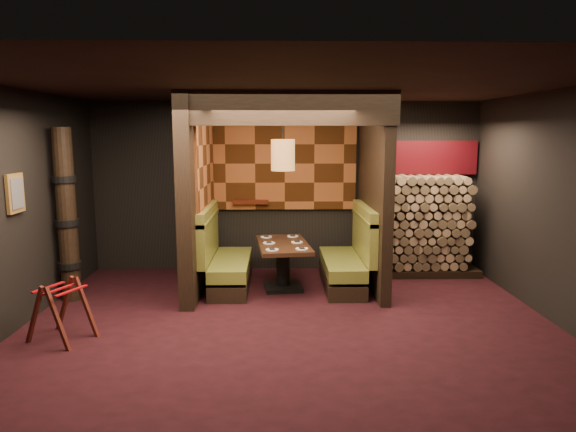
% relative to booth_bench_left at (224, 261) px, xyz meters
% --- Properties ---
extents(floor, '(6.50, 5.50, 0.02)m').
position_rel_booth_bench_left_xyz_m(floor, '(0.96, -1.65, -0.41)').
color(floor, black).
rests_on(floor, ground).
extents(ceiling, '(6.50, 5.50, 0.02)m').
position_rel_booth_bench_left_xyz_m(ceiling, '(0.96, -1.65, 2.46)').
color(ceiling, black).
rests_on(ceiling, ground).
extents(wall_back, '(6.50, 0.02, 2.85)m').
position_rel_booth_bench_left_xyz_m(wall_back, '(0.96, 1.11, 1.02)').
color(wall_back, black).
rests_on(wall_back, ground).
extents(wall_front, '(6.50, 0.02, 2.85)m').
position_rel_booth_bench_left_xyz_m(wall_front, '(0.96, -4.41, 1.02)').
color(wall_front, black).
rests_on(wall_front, ground).
extents(wall_left, '(0.02, 5.50, 2.85)m').
position_rel_booth_bench_left_xyz_m(wall_left, '(-2.30, -1.65, 1.02)').
color(wall_left, black).
rests_on(wall_left, ground).
extents(wall_right, '(0.02, 5.50, 2.85)m').
position_rel_booth_bench_left_xyz_m(wall_right, '(4.22, -1.65, 1.02)').
color(wall_right, black).
rests_on(wall_right, ground).
extents(partition_left, '(0.20, 2.20, 2.85)m').
position_rel_booth_bench_left_xyz_m(partition_left, '(-0.39, -0.00, 1.02)').
color(partition_left, black).
rests_on(partition_left, floor).
extents(partition_right, '(0.15, 2.10, 2.85)m').
position_rel_booth_bench_left_xyz_m(partition_right, '(2.26, 0.05, 1.02)').
color(partition_right, black).
rests_on(partition_right, floor).
extents(header_beam, '(2.85, 0.18, 0.44)m').
position_rel_booth_bench_left_xyz_m(header_beam, '(0.94, -0.95, 2.23)').
color(header_beam, black).
rests_on(header_beam, partition_left).
extents(tapa_back_panel, '(2.40, 0.06, 1.55)m').
position_rel_booth_bench_left_xyz_m(tapa_back_panel, '(0.94, 1.06, 1.42)').
color(tapa_back_panel, '#A35327').
rests_on(tapa_back_panel, wall_back).
extents(tapa_side_panel, '(0.04, 1.85, 1.45)m').
position_rel_booth_bench_left_xyz_m(tapa_side_panel, '(-0.27, 0.17, 1.45)').
color(tapa_side_panel, '#A35327').
rests_on(tapa_side_panel, partition_left).
extents(lacquer_shelf, '(0.60, 0.12, 0.07)m').
position_rel_booth_bench_left_xyz_m(lacquer_shelf, '(0.36, 1.00, 0.78)').
color(lacquer_shelf, '#4F1A0D').
rests_on(lacquer_shelf, wall_back).
extents(booth_bench_left, '(0.68, 1.60, 1.14)m').
position_rel_booth_bench_left_xyz_m(booth_bench_left, '(0.00, 0.00, 0.00)').
color(booth_bench_left, black).
rests_on(booth_bench_left, floor).
extents(booth_bench_right, '(0.68, 1.60, 1.14)m').
position_rel_booth_bench_left_xyz_m(booth_bench_right, '(1.89, 0.00, 0.00)').
color(booth_bench_right, black).
rests_on(booth_bench_right, floor).
extents(dining_table, '(0.87, 1.41, 0.71)m').
position_rel_booth_bench_left_xyz_m(dining_table, '(0.89, -0.10, 0.07)').
color(dining_table, black).
rests_on(dining_table, floor).
extents(place_settings, '(0.70, 1.14, 0.03)m').
position_rel_booth_bench_left_xyz_m(place_settings, '(0.89, -0.10, 0.32)').
color(place_settings, white).
rests_on(place_settings, dining_table).
extents(pendant_lamp, '(0.34, 0.34, 1.07)m').
position_rel_booth_bench_left_xyz_m(pendant_lamp, '(0.89, -0.15, 1.61)').
color(pendant_lamp, '#9E6A33').
rests_on(pendant_lamp, ceiling).
extents(framed_picture, '(0.05, 0.36, 0.46)m').
position_rel_booth_bench_left_xyz_m(framed_picture, '(-2.25, -1.55, 1.22)').
color(framed_picture, olive).
rests_on(framed_picture, wall_left).
extents(luggage_rack, '(0.80, 0.69, 0.73)m').
position_rel_booth_bench_left_xyz_m(luggage_rack, '(-1.63, -1.99, -0.04)').
color(luggage_rack, '#47170F').
rests_on(luggage_rack, floor).
extents(totem_column, '(0.31, 0.31, 2.40)m').
position_rel_booth_bench_left_xyz_m(totem_column, '(-2.09, -0.55, 0.79)').
color(totem_column, black).
rests_on(totem_column, floor).
extents(firewood_stack, '(1.73, 0.70, 1.64)m').
position_rel_booth_bench_left_xyz_m(firewood_stack, '(3.25, 0.70, 0.42)').
color(firewood_stack, black).
rests_on(firewood_stack, floor).
extents(mosaic_header, '(1.83, 0.10, 0.56)m').
position_rel_booth_bench_left_xyz_m(mosaic_header, '(3.25, 1.03, 1.52)').
color(mosaic_header, maroon).
rests_on(mosaic_header, wall_back).
extents(bay_front_post, '(0.08, 0.08, 2.85)m').
position_rel_booth_bench_left_xyz_m(bay_front_post, '(2.35, 0.31, 1.02)').
color(bay_front_post, black).
rests_on(bay_front_post, floor).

